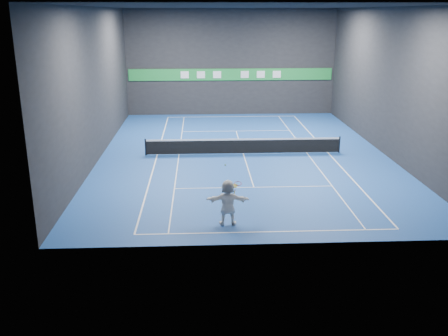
{
  "coord_description": "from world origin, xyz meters",
  "views": [
    {
      "loc": [
        -2.75,
        -30.65,
        8.69
      ],
      "look_at": [
        -1.62,
        -7.76,
        1.5
      ],
      "focal_mm": 40.0,
      "sensor_mm": 36.0,
      "label": 1
    }
  ],
  "objects_px": {
    "player": "(228,202)",
    "tennis_net": "(243,146)",
    "tennis_ball": "(225,165)",
    "tennis_racket": "(237,185)"
  },
  "relations": [
    {
      "from": "player",
      "to": "tennis_ball",
      "type": "relative_size",
      "value": 29.47
    },
    {
      "from": "tennis_ball",
      "to": "tennis_net",
      "type": "height_order",
      "value": "tennis_ball"
    },
    {
      "from": "tennis_ball",
      "to": "tennis_racket",
      "type": "xyz_separation_m",
      "value": [
        0.5,
        -0.02,
        -0.89
      ]
    },
    {
      "from": "tennis_ball",
      "to": "tennis_racket",
      "type": "relative_size",
      "value": 0.11
    },
    {
      "from": "player",
      "to": "tennis_ball",
      "type": "distance_m",
      "value": 1.64
    },
    {
      "from": "player",
      "to": "tennis_net",
      "type": "bearing_deg",
      "value": -95.73
    },
    {
      "from": "player",
      "to": "tennis_net",
      "type": "distance_m",
      "value": 11.14
    },
    {
      "from": "player",
      "to": "tennis_ball",
      "type": "xyz_separation_m",
      "value": [
        -0.11,
        0.07,
        1.63
      ]
    },
    {
      "from": "player",
      "to": "tennis_net",
      "type": "relative_size",
      "value": 0.16
    },
    {
      "from": "tennis_net",
      "to": "tennis_racket",
      "type": "bearing_deg",
      "value": -96.4
    }
  ]
}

